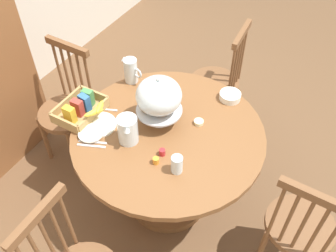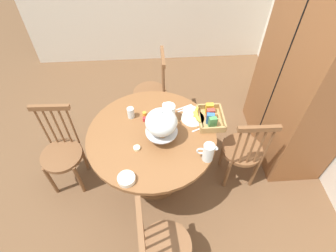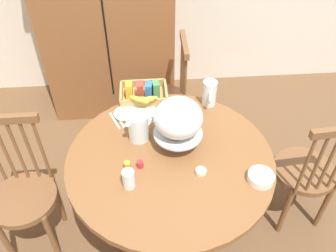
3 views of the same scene
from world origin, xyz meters
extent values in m
plane|color=brown|center=(0.00, 0.00, 0.00)|extent=(10.00, 10.00, 0.00)
cube|color=brown|center=(-0.54, 1.50, 0.95)|extent=(1.10, 0.56, 1.90)
cube|color=black|center=(-0.54, 1.22, 1.04)|extent=(0.01, 0.01, 1.52)
cylinder|color=brown|center=(-0.14, -0.01, 0.72)|extent=(1.18, 1.18, 0.04)
cylinder|color=brown|center=(-0.14, -0.01, 0.39)|extent=(0.14, 0.14, 0.63)
cylinder|color=brown|center=(-0.14, -0.01, 0.03)|extent=(0.56, 0.56, 0.06)
cylinder|color=brown|center=(0.75, 0.06, 0.45)|extent=(0.40, 0.40, 0.04)
cylinder|color=brown|center=(0.87, 0.21, 0.23)|extent=(0.04, 0.04, 0.45)
cylinder|color=brown|center=(0.60, 0.19, 0.23)|extent=(0.04, 0.04, 0.45)
cylinder|color=brown|center=(0.90, -0.06, 0.23)|extent=(0.04, 0.04, 0.45)
cylinder|color=brown|center=(0.62, -0.09, 0.23)|extent=(0.04, 0.04, 0.45)
cylinder|color=brown|center=(0.76, -0.10, 0.69)|extent=(0.02, 0.02, 0.48)
cylinder|color=brown|center=(0.69, -0.10, 0.69)|extent=(0.02, 0.02, 0.48)
cylinder|color=brown|center=(0.62, -0.11, 0.69)|extent=(0.02, 0.02, 0.48)
cylinder|color=brown|center=(-0.12, 0.88, 0.45)|extent=(0.40, 0.40, 0.04)
cylinder|color=brown|center=(-0.26, 1.02, 0.23)|extent=(0.04, 0.04, 0.45)
cylinder|color=brown|center=(-0.26, 0.74, 0.23)|extent=(0.04, 0.04, 0.45)
cylinder|color=brown|center=(0.02, 1.01, 0.23)|extent=(0.04, 0.04, 0.45)
cylinder|color=brown|center=(0.02, 0.73, 0.23)|extent=(0.04, 0.04, 0.45)
cylinder|color=brown|center=(0.04, 1.01, 0.69)|extent=(0.02, 0.02, 0.48)
cylinder|color=brown|center=(0.04, 0.94, 0.69)|extent=(0.02, 0.02, 0.48)
cylinder|color=brown|center=(0.04, 0.87, 0.69)|extent=(0.02, 0.02, 0.48)
cylinder|color=brown|center=(0.04, 0.80, 0.69)|extent=(0.02, 0.02, 0.48)
cylinder|color=brown|center=(0.04, 0.73, 0.69)|extent=(0.02, 0.02, 0.48)
cube|color=brown|center=(0.04, 0.87, 0.95)|extent=(0.04, 0.36, 0.05)
cylinder|color=brown|center=(-1.03, -0.02, 0.45)|extent=(0.40, 0.40, 0.04)
cylinder|color=brown|center=(-1.16, -0.16, 0.23)|extent=(0.04, 0.04, 0.45)
cylinder|color=brown|center=(-0.88, -0.16, 0.23)|extent=(0.04, 0.04, 0.45)
cylinder|color=brown|center=(-1.17, 0.12, 0.23)|extent=(0.04, 0.04, 0.45)
cylinder|color=brown|center=(-0.89, 0.12, 0.23)|extent=(0.04, 0.04, 0.45)
cylinder|color=brown|center=(-1.10, 0.14, 0.69)|extent=(0.02, 0.02, 0.48)
cylinder|color=brown|center=(-1.03, 0.14, 0.69)|extent=(0.02, 0.02, 0.48)
cylinder|color=brown|center=(-0.96, 0.14, 0.69)|extent=(0.02, 0.02, 0.48)
cylinder|color=brown|center=(-0.89, 0.14, 0.69)|extent=(0.02, 0.02, 0.48)
cube|color=brown|center=(-1.03, 0.14, 0.95)|extent=(0.36, 0.04, 0.05)
cylinder|color=silver|center=(-0.09, 0.08, 0.75)|extent=(0.12, 0.12, 0.02)
cylinder|color=silver|center=(-0.09, 0.08, 0.79)|extent=(0.03, 0.03, 0.09)
cylinder|color=silver|center=(-0.09, 0.08, 0.84)|extent=(0.28, 0.28, 0.01)
torus|color=#B27033|center=(-0.04, 0.08, 0.86)|extent=(0.10, 0.10, 0.03)
torus|color=#D19347|center=(-0.12, 0.13, 0.86)|extent=(0.10, 0.10, 0.03)
torus|color=#935628|center=(-0.10, 0.05, 0.86)|extent=(0.10, 0.10, 0.03)
ellipsoid|color=silver|center=(-0.09, 0.08, 0.95)|extent=(0.27, 0.27, 0.22)
sphere|color=silver|center=(-0.09, 0.08, 1.07)|extent=(0.02, 0.02, 0.02)
cylinder|color=silver|center=(0.16, 0.45, 0.83)|extent=(0.09, 0.09, 0.17)
cylinder|color=orange|center=(0.16, 0.45, 0.80)|extent=(0.08, 0.08, 0.12)
cone|color=silver|center=(0.17, 0.50, 0.90)|extent=(0.04, 0.04, 0.03)
torus|color=silver|center=(0.15, 0.39, 0.84)|extent=(0.03, 0.08, 0.07)
cylinder|color=silver|center=(-0.31, 0.16, 0.83)|extent=(0.12, 0.12, 0.18)
cylinder|color=white|center=(-0.31, 0.16, 0.80)|extent=(0.10, 0.10, 0.12)
cone|color=silver|center=(-0.37, 0.12, 0.90)|extent=(0.05, 0.05, 0.03)
torus|color=silver|center=(-0.25, 0.20, 0.84)|extent=(0.07, 0.05, 0.07)
cube|color=tan|center=(-0.27, 0.55, 0.75)|extent=(0.30, 0.22, 0.01)
cube|color=tan|center=(-0.27, 0.44, 0.78)|extent=(0.30, 0.02, 0.07)
cube|color=tan|center=(-0.27, 0.66, 0.78)|extent=(0.30, 0.02, 0.07)
cube|color=tan|center=(-0.42, 0.55, 0.78)|extent=(0.02, 0.22, 0.07)
cube|color=tan|center=(-0.12, 0.55, 0.78)|extent=(0.02, 0.22, 0.07)
cube|color=gold|center=(-0.36, 0.55, 0.81)|extent=(0.05, 0.07, 0.11)
cube|color=#B23D33|center=(-0.29, 0.54, 0.81)|extent=(0.05, 0.07, 0.11)
cube|color=#336BAD|center=(-0.23, 0.53, 0.81)|extent=(0.05, 0.08, 0.11)
cube|color=#47894C|center=(-0.19, 0.55, 0.81)|extent=(0.05, 0.07, 0.11)
ellipsoid|color=yellow|center=(-0.30, 0.41, 0.84)|extent=(0.14, 0.08, 0.05)
ellipsoid|color=yellow|center=(-0.27, 0.41, 0.84)|extent=(0.13, 0.03, 0.05)
ellipsoid|color=yellow|center=(-0.24, 0.41, 0.84)|extent=(0.14, 0.08, 0.05)
cylinder|color=white|center=(-0.30, 0.38, 0.75)|extent=(0.22, 0.22, 0.01)
cylinder|color=white|center=(-0.39, 0.37, 0.76)|extent=(0.15, 0.15, 0.01)
cylinder|color=white|center=(0.32, -0.22, 0.76)|extent=(0.14, 0.14, 0.04)
cylinder|color=silver|center=(-0.37, -0.20, 0.80)|extent=(0.06, 0.06, 0.11)
cylinder|color=beige|center=(0.02, -0.14, 0.75)|extent=(0.06, 0.06, 0.02)
cylinder|color=#B7282D|center=(-0.31, -0.07, 0.76)|extent=(0.04, 0.04, 0.04)
cylinder|color=orange|center=(-0.38, -0.07, 0.76)|extent=(0.04, 0.04, 0.04)
cube|color=silver|center=(-0.43, 0.33, 0.74)|extent=(0.08, 0.16, 0.01)
cube|color=silver|center=(-0.46, 0.32, 0.74)|extent=(0.08, 0.16, 0.01)
cube|color=silver|center=(-0.17, 0.44, 0.74)|extent=(0.08, 0.16, 0.01)
camera|label=1|loc=(-1.47, -0.78, 2.39)|focal=40.05mm
camera|label=2|loc=(1.43, 0.03, 2.61)|focal=28.85mm
camera|label=3|loc=(-0.26, -1.35, 2.20)|focal=37.49mm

